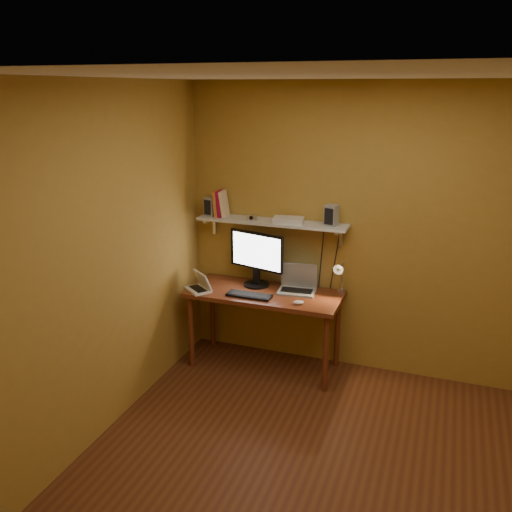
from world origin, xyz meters
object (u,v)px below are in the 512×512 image
at_px(netbook, 200,285).
at_px(router, 288,220).
at_px(speaker_right, 331,215).
at_px(shelf_camera, 252,217).
at_px(desk, 264,301).
at_px(keyboard, 249,295).
at_px(laptop, 298,284).
at_px(desk_lamp, 340,274).
at_px(wall_shelf, 272,222).
at_px(speaker_left, 211,206).
at_px(monitor, 256,256).
at_px(mouse, 299,302).

bearing_deg(netbook, router, 62.49).
distance_m(speaker_right, shelf_camera, 0.72).
bearing_deg(desk, netbook, -164.19).
height_order(netbook, keyboard, netbook).
distance_m(laptop, netbook, 0.89).
relative_size(netbook, keyboard, 0.74).
bearing_deg(speaker_right, desk_lamp, -17.49).
distance_m(desk, netbook, 0.61).
relative_size(wall_shelf, speaker_right, 7.64).
bearing_deg(speaker_left, laptop, 12.44).
height_order(desk, speaker_right, speaker_right).
xyz_separation_m(monitor, shelf_camera, (-0.04, -0.00, 0.36)).
height_order(desk_lamp, speaker_left, speaker_left).
distance_m(wall_shelf, speaker_left, 0.61).
bearing_deg(desk, laptop, 25.04).
distance_m(keyboard, router, 0.76).
relative_size(laptop, netbook, 1.18).
relative_size(speaker_right, router, 0.68).
xyz_separation_m(desk, shelf_camera, (-0.17, 0.14, 0.74)).
bearing_deg(desk, wall_shelf, 90.00).
distance_m(wall_shelf, monitor, 0.35).
bearing_deg(laptop, monitor, 173.27).
bearing_deg(desk, monitor, 133.22).
distance_m(desk_lamp, router, 0.67).
height_order(desk_lamp, router, router).
height_order(desk, wall_shelf, wall_shelf).
bearing_deg(desk, router, 47.63).
distance_m(laptop, mouse, 0.32).
bearing_deg(desk_lamp, mouse, -133.77).
distance_m(netbook, shelf_camera, 0.78).
bearing_deg(desk, mouse, -25.39).
height_order(mouse, desk_lamp, desk_lamp).
distance_m(monitor, shelf_camera, 0.37).
bearing_deg(shelf_camera, desk_lamp, -0.63).
bearing_deg(monitor, keyboard, -67.97).
bearing_deg(laptop, speaker_right, 8.54).
distance_m(desk, speaker_right, 0.99).
bearing_deg(speaker_left, desk, -0.99).
xyz_separation_m(mouse, desk_lamp, (0.29, 0.30, 0.19)).
relative_size(mouse, desk_lamp, 0.24).
xyz_separation_m(wall_shelf, netbook, (-0.57, -0.36, -0.56)).
bearing_deg(netbook, wall_shelf, 69.60).
bearing_deg(speaker_left, monitor, 10.31).
height_order(desk, router, router).
distance_m(wall_shelf, shelf_camera, 0.19).
xyz_separation_m(speaker_left, router, (0.76, -0.01, -0.07)).
distance_m(mouse, shelf_camera, 0.89).
distance_m(netbook, speaker_right, 1.35).
xyz_separation_m(wall_shelf, shelf_camera, (-0.17, -0.06, 0.04)).
bearing_deg(monitor, speaker_left, -170.95).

